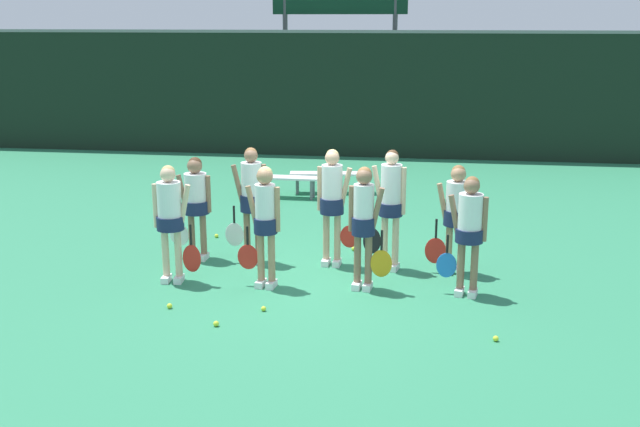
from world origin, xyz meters
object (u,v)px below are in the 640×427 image
object	(u,v)px
scoreboard	(340,8)
tennis_ball_2	(264,309)
player_1	(265,217)
bench_courtside	(281,180)
tennis_ball_4	(354,249)
tennis_ball_8	(216,324)
bench_far	(330,176)
player_7	(390,200)
player_2	(364,218)
player_5	(251,195)
tennis_ball_1	(170,306)
player_6	(332,197)
tennis_ball_6	(216,236)
tennis_ball_0	(205,237)
tennis_ball_9	(439,261)
player_0	(170,214)
tennis_ball_7	(270,241)
tennis_ball_3	(167,268)
player_8	(456,210)
tennis_ball_5	(496,339)
player_4	(196,199)
player_3	(469,226)

from	to	relation	value
scoreboard	tennis_ball_2	distance (m)	13.53
player_1	bench_courtside	bearing A→B (deg)	104.38
tennis_ball_4	tennis_ball_8	world-z (taller)	same
bench_far	player_7	xyz separation A→B (m)	(1.53, -4.88, 0.68)
player_2	tennis_ball_2	world-z (taller)	player_2
bench_courtside	player_5	bearing A→B (deg)	-83.86
tennis_ball_1	player_6	bearing A→B (deg)	48.06
player_7	tennis_ball_6	xyz separation A→B (m)	(-3.03, 1.23, -1.03)
tennis_ball_0	tennis_ball_9	bearing A→B (deg)	-10.76
player_0	bench_far	bearing A→B (deg)	71.08
scoreboard	tennis_ball_7	distance (m)	10.71
tennis_ball_0	tennis_ball_3	bearing A→B (deg)	-93.21
player_8	tennis_ball_2	xyz separation A→B (m)	(-2.47, -1.87, -0.92)
player_2	tennis_ball_1	bearing A→B (deg)	-149.07
player_5	tennis_ball_6	world-z (taller)	player_5
player_8	tennis_ball_5	xyz separation A→B (m)	(0.42, -2.40, -0.92)
player_4	tennis_ball_9	bearing A→B (deg)	7.33
player_2	player_5	world-z (taller)	player_5
player_0	tennis_ball_8	bearing A→B (deg)	-59.44
player_5	tennis_ball_7	xyz separation A→B (m)	(0.06, 1.00, -1.02)
player_1	player_8	bearing A→B (deg)	25.64
player_4	tennis_ball_7	size ratio (longest dim) A/B	23.56
bench_far	player_1	size ratio (longest dim) A/B	1.03
tennis_ball_6	tennis_ball_7	distance (m)	0.99
scoreboard	player_8	world-z (taller)	scoreboard
player_0	scoreboard	bearing A→B (deg)	80.87
player_4	player_1	bearing A→B (deg)	-36.29
player_3	tennis_ball_8	xyz separation A→B (m)	(-3.08, -1.54, -0.94)
player_6	tennis_ball_9	xyz separation A→B (m)	(1.63, 0.30, -1.02)
tennis_ball_5	player_5	bearing A→B (deg)	144.47
player_5	player_7	size ratio (longest dim) A/B	0.98
player_0	tennis_ball_9	world-z (taller)	player_0
player_5	tennis_ball_9	bearing A→B (deg)	-4.38
player_2	tennis_ball_6	size ratio (longest dim) A/B	25.58
bench_courtside	tennis_ball_2	xyz separation A→B (m)	(0.98, -6.24, -0.35)
tennis_ball_5	player_6	bearing A→B (deg)	131.82
scoreboard	player_5	xyz separation A→B (m)	(-0.03, -10.98, -2.89)
player_1	tennis_ball_4	size ratio (longest dim) A/B	24.38
bench_courtside	player_2	distance (m)	5.69
player_7	tennis_ball_3	size ratio (longest dim) A/B	26.43
player_3	tennis_ball_7	size ratio (longest dim) A/B	24.04
player_7	tennis_ball_6	bearing A→B (deg)	169.65
player_3	player_0	bearing A→B (deg)	-168.62
tennis_ball_3	tennis_ball_4	world-z (taller)	tennis_ball_4
player_2	player_4	bearing A→B (deg)	166.60
tennis_ball_6	tennis_ball_1	bearing A→B (deg)	-84.91
tennis_ball_3	tennis_ball_5	size ratio (longest dim) A/B	1.00
bench_far	player_5	size ratio (longest dim) A/B	0.99
bench_courtside	tennis_ball_5	size ratio (longest dim) A/B	23.67
player_6	tennis_ball_9	distance (m)	1.95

